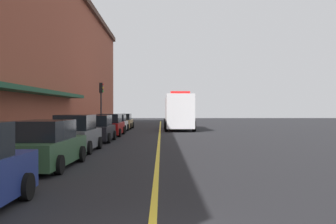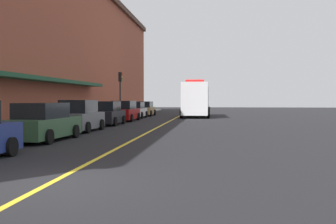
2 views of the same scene
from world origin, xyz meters
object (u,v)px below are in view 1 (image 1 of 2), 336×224
parked_car_4 (110,125)px  traffic_light_near (101,97)px  parked_car_6 (123,122)px  box_truck (179,112)px  parked_car_3 (98,129)px  parked_car_5 (116,124)px  parked_car_1 (46,146)px  parked_car_2 (76,135)px  parking_meter_0 (65,127)px

parked_car_4 → traffic_light_near: 5.39m
parked_car_6 → box_truck: 6.20m
parked_car_3 → parked_car_5: size_ratio=1.02×
box_truck → parked_car_1: bearing=-13.4°
parked_car_4 → box_truck: (5.75, 8.44, 0.97)m
parked_car_1 → parked_car_2: size_ratio=1.17×
parked_car_2 → box_truck: size_ratio=0.46×
box_truck → traffic_light_near: traffic_light_near is taller
parked_car_1 → box_truck: 25.69m
parking_meter_0 → parked_car_3: bearing=64.1°
parked_car_4 → box_truck: size_ratio=0.55×
parked_car_3 → box_truck: size_ratio=0.47×
parking_meter_0 → parked_car_4: bearing=80.1°
parked_car_4 → parking_meter_0: parked_car_4 is taller
parked_car_4 → parked_car_5: size_ratio=1.19×
traffic_light_near → parked_car_4: bearing=-73.2°
parked_car_4 → parked_car_5: 5.25m
parked_car_2 → parking_meter_0: parked_car_2 is taller
parked_car_2 → box_truck: 20.62m
parked_car_2 → parking_meter_0: 3.20m
parked_car_6 → parked_car_4: bearing=-179.4°
parked_car_2 → parked_car_5: 16.54m
parked_car_1 → parked_car_3: (0.03, 11.06, -0.00)m
parked_car_6 → parked_car_1: bearing=-179.8°
parked_car_2 → box_truck: (5.91, 19.73, 0.93)m
parked_car_5 → parked_car_6: parked_car_6 is taller
parked_car_3 → parked_car_6: (0.02, 15.88, -0.05)m
parked_car_3 → parking_meter_0: (-1.40, -2.88, 0.26)m
parked_car_3 → parked_car_6: 15.88m
parked_car_1 → box_truck: (5.84, 24.99, 0.97)m
parked_car_5 → parking_meter_0: (-1.36, -13.62, 0.32)m
parked_car_4 → parking_meter_0: bearing=170.5°
parked_car_5 → traffic_light_near: size_ratio=0.96×
box_truck → traffic_light_near: size_ratio=2.09×
parking_meter_0 → traffic_light_near: bearing=89.7°
parked_car_3 → traffic_light_near: 10.49m
box_truck → parked_car_5: bearing=-61.6°
parked_car_1 → parking_meter_0: bearing=11.6°
parked_car_2 → parked_car_5: parked_car_2 is taller
parked_car_6 → parking_meter_0: size_ratio=3.40×
parked_car_1 → parking_meter_0: parked_car_1 is taller
parked_car_3 → parked_car_1: bearing=-179.5°
traffic_light_near → parked_car_2: bearing=-85.5°
parked_car_4 → parked_car_5: parked_car_4 is taller
parked_car_5 → parked_car_4: bearing=-178.4°
parked_car_4 → parked_car_6: parked_car_4 is taller
parked_car_3 → traffic_light_near: size_ratio=0.98×
parked_car_4 → parking_meter_0: (-1.46, -8.37, 0.25)m
parking_meter_0 → traffic_light_near: 13.18m
parked_car_4 → parked_car_5: (-0.10, 5.25, -0.06)m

